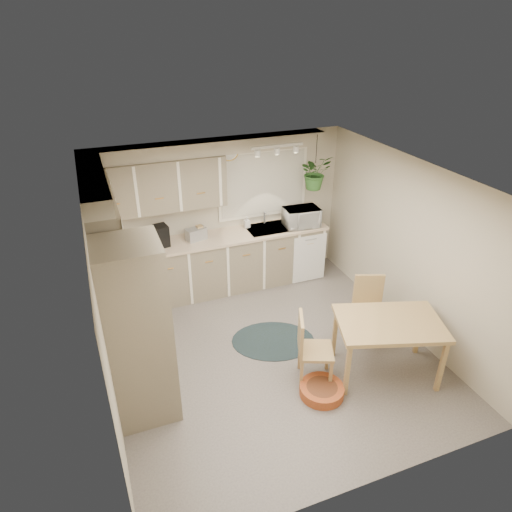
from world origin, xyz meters
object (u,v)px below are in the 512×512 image
dining_table (386,347)px  chair_left (316,349)px  chair_back (370,311)px  microwave (301,215)px  pet_bed (322,390)px  braided_rug (273,341)px

dining_table → chair_left: (-0.85, 0.21, 0.07)m
chair_left → chair_back: chair_back is taller
chair_back → microwave: microwave is taller
microwave → chair_left: bearing=-108.4°
chair_left → pet_bed: size_ratio=1.72×
chair_back → pet_bed: (-1.08, -0.72, -0.39)m
braided_rug → pet_bed: pet_bed is taller
dining_table → microwave: bearing=88.7°
chair_left → microwave: 2.58m
dining_table → chair_back: bearing=73.8°
dining_table → pet_bed: 0.96m
chair_back → pet_bed: chair_back is taller
pet_bed → microwave: bearing=69.9°
braided_rug → pet_bed: 1.14m
chair_back → microwave: size_ratio=1.63×
braided_rug → chair_back: bearing=-18.4°
chair_left → microwave: size_ratio=1.63×
chair_left → braided_rug: bearing=-144.9°
chair_left → microwave: bearing=-178.9°
chair_left → braided_rug: size_ratio=0.79×
dining_table → braided_rug: bearing=134.7°
braided_rug → microwave: bearing=53.4°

